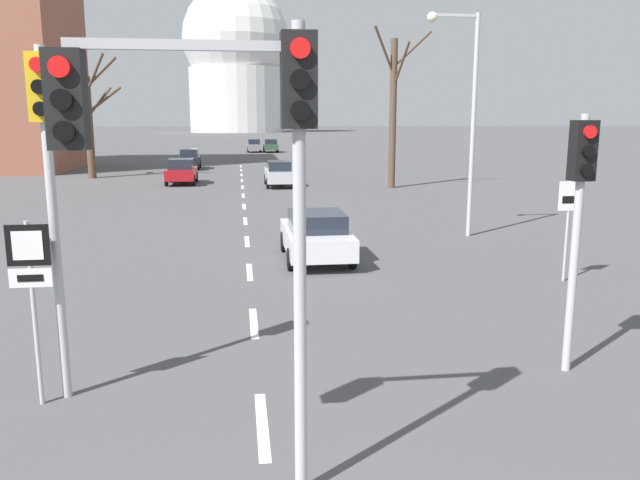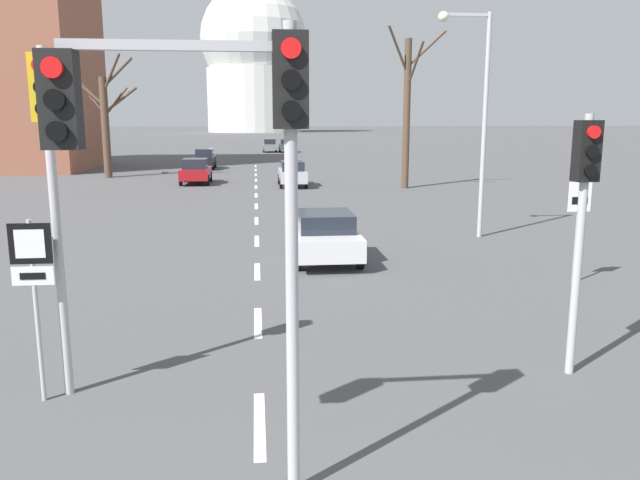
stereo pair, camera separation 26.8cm
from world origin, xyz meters
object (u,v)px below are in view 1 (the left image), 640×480
(traffic_signal_near_right, at_px, (580,194))
(sedan_near_left, at_px, (254,146))
(speed_limit_sign, at_px, (568,213))
(sedan_far_right, at_px, (316,235))
(traffic_signal_centre_tall, at_px, (222,146))
(sedan_near_right, at_px, (271,146))
(sedan_far_left, at_px, (190,159))
(route_sign_post, at_px, (31,281))
(traffic_signal_near_left, at_px, (48,160))
(sedan_mid_centre, at_px, (279,173))
(sedan_distant_centre, at_px, (181,171))
(street_lamp_right, at_px, (465,102))

(traffic_signal_near_right, relative_size, sedan_near_left, 1.12)
(speed_limit_sign, height_order, sedan_near_left, speed_limit_sign)
(sedan_far_right, bearing_deg, traffic_signal_centre_tall, -101.60)
(sedan_near_right, bearing_deg, sedan_far_left, -107.03)
(traffic_signal_near_right, relative_size, route_sign_post, 1.54)
(sedan_near_right, bearing_deg, traffic_signal_near_left, -95.49)
(speed_limit_sign, height_order, sedan_far_right, speed_limit_sign)
(traffic_signal_near_left, xyz_separation_m, sedan_mid_centre, (5.28, 30.38, -2.81))
(traffic_signal_near_right, distance_m, sedan_far_right, 9.82)
(route_sign_post, height_order, sedan_mid_centre, route_sign_post)
(traffic_signal_near_right, distance_m, traffic_signal_centre_tall, 6.41)
(route_sign_post, distance_m, sedan_mid_centre, 31.14)
(traffic_signal_near_left, relative_size, sedan_far_left, 1.22)
(route_sign_post, height_order, sedan_distant_centre, route_sign_post)
(traffic_signal_near_left, distance_m, sedan_far_right, 10.67)
(street_lamp_right, xyz_separation_m, sedan_mid_centre, (-5.42, 18.19, -3.98))
(sedan_near_left, bearing_deg, traffic_signal_centre_tall, -91.73)
(sedan_near_right, xyz_separation_m, sedan_distant_centre, (-8.00, -40.16, -0.01))
(sedan_mid_centre, bearing_deg, sedan_far_left, 114.04)
(route_sign_post, distance_m, street_lamp_right, 16.85)
(street_lamp_right, bearing_deg, sedan_mid_centre, 106.60)
(sedan_distant_centre, bearing_deg, speed_limit_sign, -65.72)
(sedan_near_left, relative_size, sedan_far_right, 0.92)
(street_lamp_right, bearing_deg, speed_limit_sign, -85.88)
(route_sign_post, distance_m, sedan_distant_centre, 32.84)
(street_lamp_right, height_order, sedan_far_left, street_lamp_right)
(sedan_far_left, distance_m, sedan_far_right, 36.93)
(sedan_near_left, distance_m, sedan_far_right, 64.16)
(traffic_signal_near_left, relative_size, sedan_near_right, 1.20)
(sedan_far_right, height_order, sedan_distant_centre, sedan_distant_centre)
(sedan_near_left, bearing_deg, street_lamp_right, -84.51)
(sedan_far_left, relative_size, sedan_far_right, 1.02)
(traffic_signal_near_right, xyz_separation_m, sedan_mid_centre, (-2.89, 30.42, -2.19))
(traffic_signal_centre_tall, bearing_deg, speed_limit_sign, 44.75)
(street_lamp_right, relative_size, sedan_near_left, 2.03)
(route_sign_post, relative_size, sedan_near_left, 0.72)
(traffic_signal_near_right, distance_m, sedan_near_right, 72.83)
(route_sign_post, xyz_separation_m, sedan_mid_centre, (5.59, 30.61, -1.09))
(traffic_signal_near_left, relative_size, traffic_signal_centre_tall, 1.01)
(sedan_near_right, bearing_deg, speed_limit_sign, -86.44)
(traffic_signal_near_right, xyz_separation_m, street_lamp_right, (2.53, 12.23, 1.79))
(traffic_signal_near_left, height_order, sedan_far_right, traffic_signal_near_left)
(traffic_signal_near_right, height_order, street_lamp_right, street_lamp_right)
(sedan_near_left, xyz_separation_m, sedan_distant_centre, (-5.85, -40.55, -0.00))
(route_sign_post, relative_size, speed_limit_sign, 1.03)
(sedan_far_left, xyz_separation_m, sedan_far_right, (6.40, -36.37, -0.09))
(traffic_signal_near_left, distance_m, sedan_far_left, 45.45)
(traffic_signal_near_right, height_order, route_sign_post, traffic_signal_near_right)
(speed_limit_sign, height_order, street_lamp_right, street_lamp_right)
(traffic_signal_near_right, relative_size, traffic_signal_centre_tall, 0.83)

